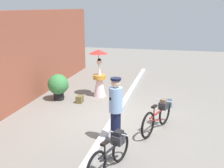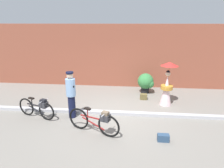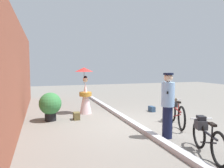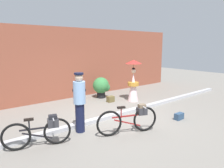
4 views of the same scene
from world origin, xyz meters
name	(u,v)px [view 3 (image 3 of 4)]	position (x,y,z in m)	size (l,w,h in m)	color
ground_plane	(132,124)	(0.00, 0.00, 0.00)	(30.00, 30.00, 0.00)	gray
building_wall	(10,76)	(0.00, 3.58, 1.64)	(14.00, 0.40, 3.28)	brown
sidewalk_curb	(132,123)	(0.00, 0.00, 0.06)	(14.00, 0.20, 0.12)	#B2B2B7
bicycle_near_officer	(176,112)	(-0.47, -1.35, 0.43)	(1.73, 0.72, 0.82)	black
bicycle_far_side	(206,136)	(-2.73, -0.55, 0.41)	(1.57, 0.63, 0.78)	black
person_officer	(168,103)	(-1.51, -0.36, 0.92)	(0.34, 0.34, 1.72)	#141938
person_with_parasol	(85,92)	(2.10, 1.12, 0.88)	(0.71, 0.71, 1.84)	silver
potted_plant_by_door	(51,105)	(1.35, 2.48, 0.55)	(0.79, 0.77, 0.98)	black
backpack_on_pavement	(152,109)	(1.59, -1.59, 0.11)	(0.34, 0.18, 0.22)	navy
backpack_spare	(77,116)	(1.20, 1.61, 0.14)	(0.31, 0.21, 0.26)	brown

